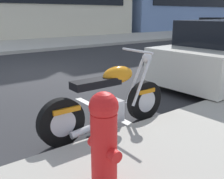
{
  "coord_description": "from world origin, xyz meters",
  "views": [
    {
      "loc": [
        -2.38,
        -6.74,
        1.59
      ],
      "look_at": [
        -0.18,
        -3.82,
        0.53
      ],
      "focal_mm": 41.79,
      "sensor_mm": 36.0,
      "label": 1
    }
  ],
  "objects": [
    {
      "name": "fire_hydrant",
      "position": [
        -1.27,
        -5.16,
        0.6
      ],
      "size": [
        0.24,
        0.36,
        0.87
      ],
      "color": "red",
      "rests_on": "sidewalk_near_curb"
    },
    {
      "name": "parked_motorcycle",
      "position": [
        -0.37,
        -4.0,
        0.42
      ],
      "size": [
        2.02,
        0.62,
        1.1
      ],
      "rotation": [
        0.0,
        0.0,
        -0.01
      ],
      "color": "black",
      "rests_on": "ground"
    },
    {
      "name": "ground_plane",
      "position": [
        0.0,
        0.0,
        0.0
      ],
      "size": [
        260.0,
        260.0,
        0.0
      ],
      "primitive_type": "plane",
      "color": "#28282B"
    },
    {
      "name": "sidewalk_far_curb",
      "position": [
        12.0,
        6.67,
        0.07
      ],
      "size": [
        120.0,
        5.0,
        0.14
      ],
      "primitive_type": "cube",
      "color": "#ADA89E",
      "rests_on": "ground"
    },
    {
      "name": "car_opposite_curb",
      "position": [
        13.89,
        3.3,
        0.64
      ],
      "size": [
        4.1,
        1.91,
        1.35
      ],
      "rotation": [
        0.0,
        0.0,
        3.17
      ],
      "color": "#236638",
      "rests_on": "ground"
    },
    {
      "name": "parking_stall_stripe",
      "position": [
        0.0,
        -3.57,
        0.0
      ],
      "size": [
        0.12,
        2.2,
        0.01
      ],
      "primitive_type": "cube",
      "color": "silver",
      "rests_on": "ground"
    }
  ]
}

